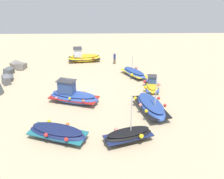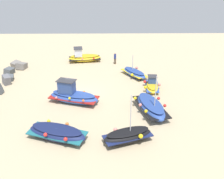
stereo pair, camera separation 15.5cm
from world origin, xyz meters
name	(u,v)px [view 2 (the right image)]	position (x,y,z in m)	size (l,w,h in m)	color
ground_plane	(80,94)	(0.00, 0.00, 0.00)	(57.24, 57.24, 0.00)	tan
fishing_boat_0	(134,73)	(5.18, -6.36, 0.43)	(4.25, 3.44, 2.71)	#2D4C9E
fishing_boat_1	(57,133)	(-8.16, 1.07, 0.56)	(3.30, 5.24, 1.14)	navy
fishing_boat_2	(128,136)	(-8.63, -4.57, 0.55)	(2.72, 4.26, 4.10)	black
fishing_boat_3	(151,107)	(-4.02, -7.07, 0.62)	(5.40, 3.12, 4.02)	#2D4C9E
fishing_boat_4	(152,85)	(1.32, -8.01, 0.47)	(3.67, 2.01, 1.45)	gold
fishing_boat_5	(73,96)	(-1.80, 0.56, 0.75)	(3.27, 5.46, 2.38)	#2D4C9E
fishing_boat_6	(84,57)	(11.08, 0.50, 0.63)	(2.63, 4.89, 2.05)	gold
person_walking	(115,58)	(9.81, -4.02, 0.96)	(0.32, 0.32, 1.67)	brown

